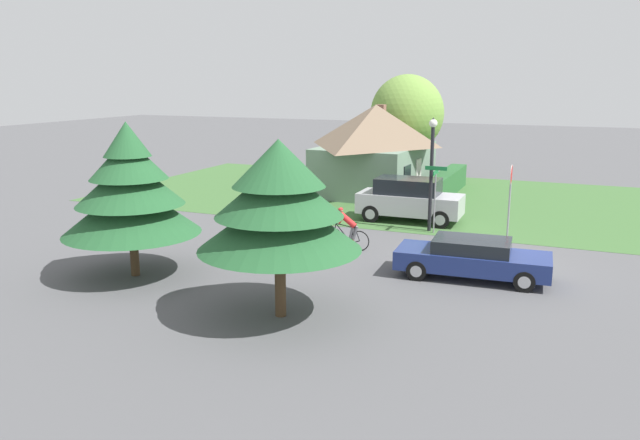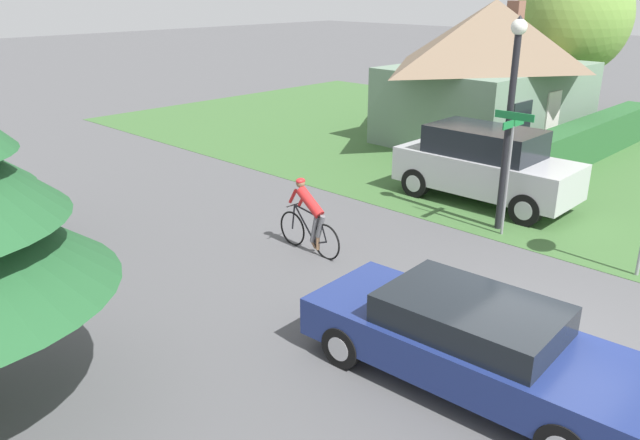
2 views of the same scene
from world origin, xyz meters
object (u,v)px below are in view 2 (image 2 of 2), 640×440
at_px(sedan_left_lane, 471,342).
at_px(parked_suv_right, 485,165).
at_px(cottage_house, 491,68).
at_px(cyclist, 309,218).
at_px(street_name_sign, 510,152).
at_px(deciduous_tree_right, 573,17).
at_px(street_lamp, 511,103).

xyz_separation_m(sedan_left_lane, parked_suv_right, (7.23, 3.96, 0.32)).
relative_size(cottage_house, cyclist, 4.52).
bearing_deg(cyclist, cottage_house, -74.66).
distance_m(parked_suv_right, street_name_sign, 2.47).
distance_m(sedan_left_lane, deciduous_tree_right, 21.85).
bearing_deg(street_name_sign, cyclist, 146.46).
relative_size(cyclist, street_name_sign, 0.66).
bearing_deg(parked_suv_right, street_lamp, 130.31).
xyz_separation_m(cottage_house, cyclist, (-12.04, -2.78, -1.78)).
height_order(sedan_left_lane, deciduous_tree_right, deciduous_tree_right).
distance_m(cottage_house, parked_suv_right, 7.74).
xyz_separation_m(sedan_left_lane, deciduous_tree_right, (20.19, 7.63, 3.41)).
distance_m(cottage_house, deciduous_tree_right, 6.55).
bearing_deg(street_lamp, deciduous_tree_right, 18.87).
relative_size(cyclist, street_lamp, 0.39).
relative_size(parked_suv_right, street_name_sign, 1.65).
relative_size(street_lamp, street_name_sign, 1.70).
xyz_separation_m(street_name_sign, deciduous_tree_right, (14.69, 5.17, 2.16)).
bearing_deg(sedan_left_lane, deciduous_tree_right, -72.47).
distance_m(sedan_left_lane, parked_suv_right, 8.25).
bearing_deg(cottage_house, street_name_sign, -145.69).
distance_m(cottage_house, sedan_left_lane, 15.93).
height_order(cyclist, deciduous_tree_right, deciduous_tree_right).
bearing_deg(cyclist, sedan_left_lane, 162.46).
relative_size(street_lamp, deciduous_tree_right, 0.72).
height_order(street_name_sign, deciduous_tree_right, deciduous_tree_right).
xyz_separation_m(street_lamp, deciduous_tree_right, (14.41, 4.93, 1.17)).
relative_size(sedan_left_lane, parked_suv_right, 1.06).
relative_size(sedan_left_lane, cyclist, 2.67).
bearing_deg(street_lamp, street_name_sign, -137.89).
relative_size(sedan_left_lane, deciduous_tree_right, 0.75).
bearing_deg(cyclist, street_lamp, -116.72).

